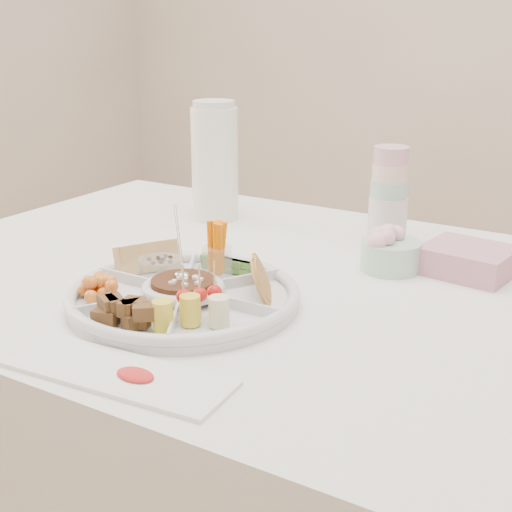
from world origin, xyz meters
The scene contains 14 objects.
dining_table centered at (0.00, 0.00, 0.38)m, with size 1.52×1.02×0.76m, color white.
party_tray centered at (-0.07, -0.19, 0.78)m, with size 0.38×0.38×0.04m, color silver.
bean_dip centered at (-0.07, -0.19, 0.79)m, with size 0.11×0.11×0.04m, color #562616.
tortillas centered at (0.04, -0.12, 0.80)m, with size 0.10×0.10×0.06m, color olive, non-canonical shape.
carrot_cucumber centered at (-0.07, -0.06, 0.82)m, with size 0.11×0.11×0.10m, color #FE7B00, non-canonical shape.
pita_raisins centered at (-0.18, -0.12, 0.80)m, with size 0.11×0.11×0.06m, color tan, non-canonical shape.
cherries centered at (-0.18, -0.25, 0.79)m, with size 0.10×0.10×0.04m, color #FB9C41, non-canonical shape.
granola_chunks centered at (-0.07, -0.32, 0.79)m, with size 0.10×0.10×0.04m, color #422B1A, non-canonical shape.
banana_tomato centered at (0.04, -0.25, 0.82)m, with size 0.10×0.10×0.08m, color #FAD668, non-canonical shape.
cup_stack centered at (0.09, 0.31, 0.87)m, with size 0.08×0.08×0.22m, color silver.
thermos centered at (-0.33, 0.29, 0.90)m, with size 0.11×0.11×0.28m, color white.
flower_bowl centered at (0.16, 0.16, 0.80)m, with size 0.11×0.11×0.08m, color #B1C6BB.
napkin_stack centered at (0.29, 0.21, 0.78)m, with size 0.16×0.14×0.05m, color #C18194.
placemat centered at (0.00, -0.43, 0.76)m, with size 0.32×0.11×0.01m, color white.
Camera 1 is at (0.60, -1.06, 1.22)m, focal length 50.00 mm.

